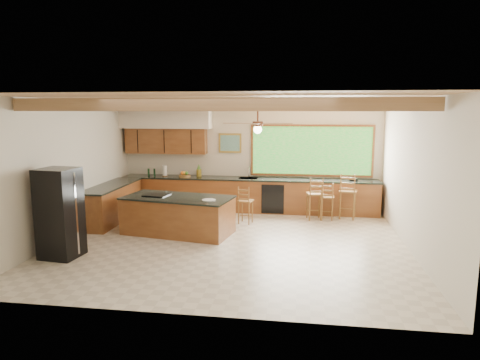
# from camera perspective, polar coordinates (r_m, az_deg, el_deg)

# --- Properties ---
(ground) EXTENTS (7.20, 7.20, 0.00)m
(ground) POSITION_cam_1_polar(r_m,az_deg,el_deg) (9.12, -1.21, -8.36)
(ground) COLOR beige
(ground) RESTS_ON ground
(room_shell) EXTENTS (7.27, 6.54, 3.02)m
(room_shell) POSITION_cam_1_polar(r_m,az_deg,el_deg) (9.37, -1.63, 5.93)
(room_shell) COLOR beige
(room_shell) RESTS_ON ground
(counter_run) EXTENTS (7.12, 3.10, 1.27)m
(counter_run) POSITION_cam_1_polar(r_m,az_deg,el_deg) (11.54, -3.20, -2.19)
(counter_run) COLOR brown
(counter_run) RESTS_ON ground
(island) EXTENTS (2.58, 1.54, 0.86)m
(island) POSITION_cam_1_polar(r_m,az_deg,el_deg) (9.79, -8.26, -4.63)
(island) COLOR brown
(island) RESTS_ON ground
(refrigerator) EXTENTS (0.73, 0.71, 1.70)m
(refrigerator) POSITION_cam_1_polar(r_m,az_deg,el_deg) (8.75, -22.89, -4.10)
(refrigerator) COLOR black
(refrigerator) RESTS_ON ground
(bar_stool_a) EXTENTS (0.40, 0.40, 0.94)m
(bar_stool_a) POSITION_cam_1_polar(r_m,az_deg,el_deg) (10.44, 0.71, -2.91)
(bar_stool_a) COLOR brown
(bar_stool_a) RESTS_ON ground
(bar_stool_b) EXTENTS (0.46, 0.46, 1.10)m
(bar_stool_b) POSITION_cam_1_polar(r_m,az_deg,el_deg) (10.96, 9.96, -1.93)
(bar_stool_b) COLOR brown
(bar_stool_b) RESTS_ON ground
(bar_stool_c) EXTENTS (0.38, 0.38, 0.98)m
(bar_stool_c) POSITION_cam_1_polar(r_m,az_deg,el_deg) (11.00, 11.54, -2.34)
(bar_stool_c) COLOR brown
(bar_stool_c) RESTS_ON ground
(bar_stool_d) EXTENTS (0.50, 0.50, 1.19)m
(bar_stool_d) POSITION_cam_1_polar(r_m,az_deg,el_deg) (11.21, 14.24, -1.57)
(bar_stool_d) COLOR brown
(bar_stool_d) RESTS_ON ground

